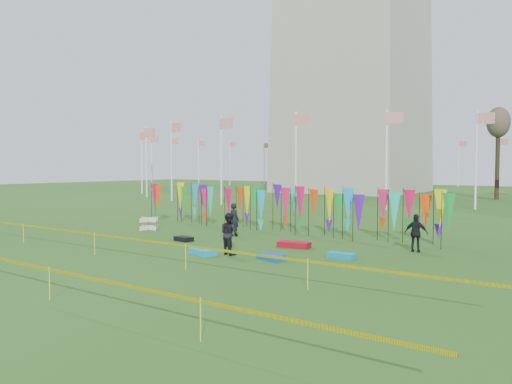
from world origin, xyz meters
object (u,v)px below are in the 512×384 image
Objects in this scene: kite_bag_blue at (271,257)px; kite_bag_red at (294,245)px; kite_bag_turquoise at (203,252)px; person_mid at (229,234)px; person_left at (234,220)px; person_right at (416,233)px; box_kite at (149,224)px; kite_bag_black at (184,239)px; kite_bag_teal at (341,255)px.

kite_bag_red is (-0.75, 2.89, 0.01)m from kite_bag_blue.
kite_bag_red is (2.04, 3.57, 0.01)m from kite_bag_turquoise.
person_mid reaches higher than kite_bag_turquoise.
person_left reaches higher than person_right.
kite_bag_blue is (5.00, -4.15, -0.71)m from person_left.
kite_bag_black is at bearing -22.69° from box_kite.
box_kite is 10.81m from kite_bag_blue.
kite_bag_red is at bearing -2.64° from box_kite.
kite_bag_teal is at bearing 27.89° from kite_bag_turquoise.
kite_bag_turquoise is (-0.83, -0.63, -0.72)m from person_mid.
kite_bag_blue is at bearing -14.23° from kite_bag_black.
person_mid is 1.51× the size of kite_bag_blue.
box_kite is 0.42× the size of person_mid.
kite_bag_red is at bearing 170.38° from person_left.
kite_bag_blue is 6.11m from kite_bag_black.
person_left is 1.50× the size of kite_bag_blue.
kite_bag_black is (-9.79, -3.31, -0.67)m from person_right.
person_left is at bearing -37.61° from person_mid.
kite_bag_red is at bearing 14.98° from kite_bag_black.
person_right is 1.14× the size of kite_bag_red.
kite_bag_blue is 1.05× the size of kite_bag_teal.
kite_bag_turquoise is at bearing 53.66° from person_mid.
person_right is at bearing 57.54° from kite_bag_teal.
box_kite is at bearing 162.08° from kite_bag_blue.
person_mid is 4.32m from kite_bag_black.
kite_bag_blue is at bearing -162.07° from person_mid.
person_mid reaches higher than kite_bag_blue.
box_kite is 12.36m from kite_bag_teal.
person_left is 1.21× the size of kite_bag_red.
box_kite is 4.73m from kite_bag_black.
person_mid reaches higher than person_left.
person_mid is 2.09m from kite_bag_blue.
person_left is 4.49m from kite_bag_red.
kite_bag_red is at bearing 104.62° from kite_bag_blue.
kite_bag_turquoise is 1.06× the size of kite_bag_blue.
kite_bag_black is (-3.13, 2.18, -0.01)m from kite_bag_turquoise.
box_kite is 8.99m from person_mid.
kite_bag_red is 1.30× the size of kite_bag_teal.
box_kite reaches higher than kite_bag_blue.
kite_bag_black is (-3.96, 1.55, -0.73)m from person_mid.
box_kite reaches higher than kite_bag_turquoise.
kite_bag_blue is 2.98m from kite_bag_red.
box_kite is 0.67× the size of kite_bag_teal.
box_kite is 8.50m from kite_bag_turquoise.
person_right is at bearing 39.51° from kite_bag_turquoise.
kite_bag_teal is (6.98, -2.31, -0.73)m from person_left.
person_left is 5.19m from person_mid.
box_kite is 0.64× the size of kite_bag_blue.
person_mid reaches higher than person_right.
box_kite is 0.51× the size of kite_bag_red.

